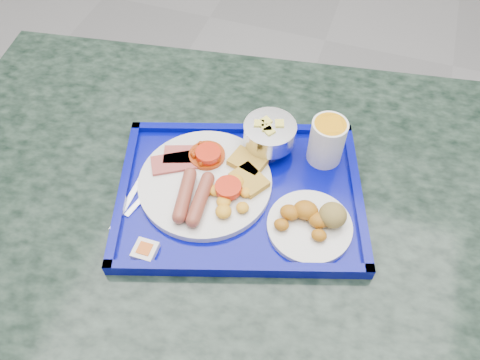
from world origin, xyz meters
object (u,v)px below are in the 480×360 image
object	(u,v)px
table	(228,242)
main_plate	(209,181)
tray	(240,194)
bread_plate	(313,221)
fruit_bowl	(270,134)
juice_cup	(327,140)

from	to	relation	value
table	main_plate	xyz separation A→B (m)	(-0.03, -0.01, 0.24)
table	tray	distance (m)	0.22
bread_plate	fruit_bowl	xyz separation A→B (m)	(-0.13, 0.16, 0.03)
main_plate	bread_plate	size ratio (longest dim) A/B	1.67
bread_plate	main_plate	bearing A→B (deg)	172.97
fruit_bowl	bread_plate	bearing A→B (deg)	-50.00
fruit_bowl	juice_cup	size ratio (longest dim) A/B	1.07
main_plate	juice_cup	bearing A→B (deg)	35.88
fruit_bowl	table	bearing A→B (deg)	-113.41
tray	bread_plate	bearing A→B (deg)	-11.35
table	tray	xyz separation A→B (m)	(0.03, -0.00, 0.22)
main_plate	juice_cup	size ratio (longest dim) A/B	2.65
tray	bread_plate	distance (m)	0.16
fruit_bowl	tray	bearing A→B (deg)	-99.68
juice_cup	table	bearing A→B (deg)	-140.65
main_plate	fruit_bowl	world-z (taller)	fruit_bowl
tray	bread_plate	world-z (taller)	bread_plate
tray	main_plate	size ratio (longest dim) A/B	2.11
table	main_plate	bearing A→B (deg)	-167.49
main_plate	bread_plate	bearing A→B (deg)	-7.03
table	juice_cup	distance (m)	0.35
table	bread_plate	xyz separation A→B (m)	(0.18, -0.03, 0.24)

